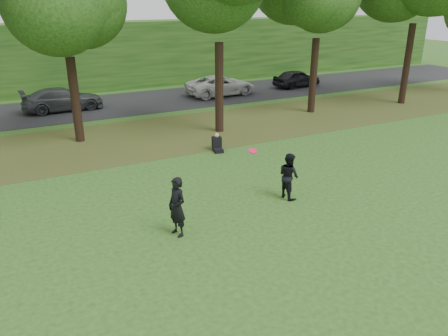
% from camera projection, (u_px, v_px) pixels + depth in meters
% --- Properties ---
extents(ground, '(120.00, 120.00, 0.00)m').
position_uv_depth(ground, '(289.00, 268.00, 11.61)').
color(ground, '#294716').
rests_on(ground, ground).
extents(leaf_litter, '(60.00, 7.00, 0.01)m').
position_uv_depth(leaf_litter, '(144.00, 137.00, 22.41)').
color(leaf_litter, '#443D18').
rests_on(leaf_litter, ground).
extents(street, '(70.00, 7.00, 0.02)m').
position_uv_depth(street, '(108.00, 105.00, 29.06)').
color(street, black).
rests_on(street, ground).
extents(far_hedge, '(70.00, 3.00, 5.00)m').
position_uv_depth(far_hedge, '(87.00, 57.00, 33.14)').
color(far_hedge, '#143C11').
rests_on(far_hedge, ground).
extents(player_left, '(0.62, 0.77, 1.86)m').
position_uv_depth(player_left, '(177.00, 207.00, 12.95)').
color(player_left, black).
rests_on(player_left, ground).
extents(player_right, '(0.70, 0.87, 1.67)m').
position_uv_depth(player_right, '(289.00, 176.00, 15.45)').
color(player_right, black).
rests_on(player_right, ground).
extents(parked_cars, '(35.26, 3.31, 1.42)m').
position_uv_depth(parked_cars, '(117.00, 96.00, 28.56)').
color(parked_cars, black).
rests_on(parked_cars, street).
extents(frisbee, '(0.29, 0.29, 0.10)m').
position_uv_depth(frisbee, '(253.00, 151.00, 13.61)').
color(frisbee, '#EC1348').
rests_on(frisbee, ground).
extents(seated_person, '(0.55, 0.80, 0.83)m').
position_uv_depth(seated_person, '(217.00, 144.00, 20.43)').
color(seated_person, black).
rests_on(seated_person, ground).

